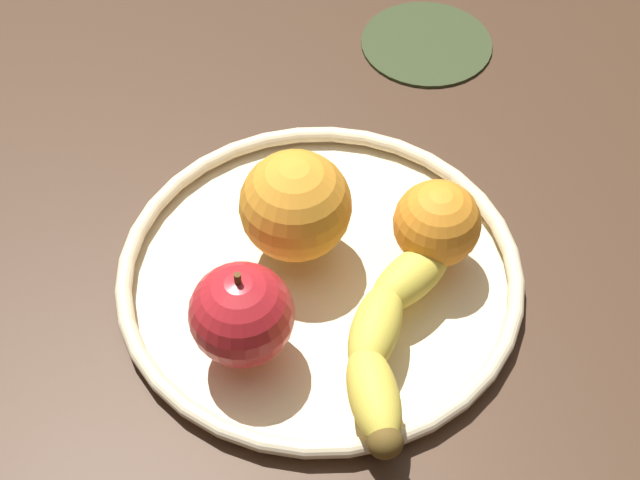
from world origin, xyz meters
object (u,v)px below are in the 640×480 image
fruit_bowl (320,274)px  ambient_coaster (427,42)px  banana (387,336)px  apple (245,316)px  orange_back_left (437,224)px  orange_front_right (295,206)px

fruit_bowl → ambient_coaster: fruit_bowl is taller
fruit_bowl → ambient_coaster: bearing=-162.1°
banana → apple: size_ratio=2.17×
fruit_bowl → ambient_coaster: size_ratio=2.48×
fruit_bowl → orange_back_left: 9.14cm
banana → ambient_coaster: 33.97cm
fruit_bowl → apple: size_ratio=3.79×
ambient_coaster → apple: bearing=14.3°
banana → ambient_coaster: bearing=-171.5°
banana → ambient_coaster: banana is taller
orange_front_right → banana: bearing=71.2°
ambient_coaster → orange_front_right: bearing=12.8°
orange_front_right → orange_back_left: size_ratio=1.28×
orange_front_right → orange_back_left: (-5.31, 8.30, -0.86)cm
ambient_coaster → orange_back_left: bearing=34.4°
apple → ambient_coaster: bearing=-165.7°
banana → orange_front_right: (-3.54, -10.42, 2.35)cm
banana → orange_front_right: 11.26cm
fruit_bowl → orange_back_left: size_ratio=4.72×
fruit_bowl → ambient_coaster: (-26.84, -8.66, -0.62)cm
orange_front_right → ambient_coaster: (-26.07, -5.92, -5.45)cm
apple → orange_back_left: bearing=159.6°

